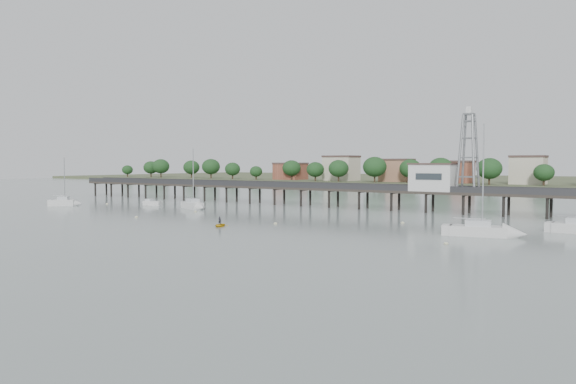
{
  "coord_description": "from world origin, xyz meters",
  "views": [
    {
      "loc": [
        61.58,
        -42.83,
        9.37
      ],
      "look_at": [
        4.1,
        42.0,
        4.0
      ],
      "focal_mm": 35.0,
      "sensor_mm": 36.0,
      "label": 1
    }
  ],
  "objects_px": {
    "pier": "(319,189)",
    "yellow_dinghy": "(220,226)",
    "sailboat_b": "(195,206)",
    "lattice_tower": "(468,153)",
    "white_tender": "(152,203)",
    "sailboat_d": "(491,232)",
    "sailboat_a": "(68,203)"
  },
  "relations": [
    {
      "from": "pier",
      "to": "yellow_dinghy",
      "type": "xyz_separation_m",
      "value": [
        7.24,
        -40.54,
        -3.79
      ]
    },
    {
      "from": "sailboat_b",
      "to": "yellow_dinghy",
      "type": "height_order",
      "value": "sailboat_b"
    },
    {
      "from": "sailboat_b",
      "to": "lattice_tower",
      "type": "bearing_deg",
      "value": 42.99
    },
    {
      "from": "lattice_tower",
      "to": "white_tender",
      "type": "distance_m",
      "value": 66.92
    },
    {
      "from": "sailboat_b",
      "to": "yellow_dinghy",
      "type": "xyz_separation_m",
      "value": [
        24.57,
        -20.71,
        -0.64
      ]
    },
    {
      "from": "pier",
      "to": "white_tender",
      "type": "distance_m",
      "value": 36.9
    },
    {
      "from": "lattice_tower",
      "to": "white_tender",
      "type": "xyz_separation_m",
      "value": [
        -63.61,
        -17.87,
        -10.62
      ]
    },
    {
      "from": "sailboat_d",
      "to": "white_tender",
      "type": "bearing_deg",
      "value": 158.97
    },
    {
      "from": "white_tender",
      "to": "yellow_dinghy",
      "type": "relative_size",
      "value": 1.49
    },
    {
      "from": "lattice_tower",
      "to": "yellow_dinghy",
      "type": "distance_m",
      "value": 48.53
    },
    {
      "from": "sailboat_d",
      "to": "sailboat_b",
      "type": "bearing_deg",
      "value": 158.62
    },
    {
      "from": "sailboat_a",
      "to": "white_tender",
      "type": "xyz_separation_m",
      "value": [
        14.44,
        11.09,
        -0.18
      ]
    },
    {
      "from": "sailboat_a",
      "to": "pier",
      "type": "bearing_deg",
      "value": -4.08
    },
    {
      "from": "yellow_dinghy",
      "to": "lattice_tower",
      "type": "bearing_deg",
      "value": 35.76
    },
    {
      "from": "sailboat_a",
      "to": "sailboat_d",
      "type": "distance_m",
      "value": 89.85
    },
    {
      "from": "sailboat_b",
      "to": "yellow_dinghy",
      "type": "relative_size",
      "value": 4.51
    },
    {
      "from": "sailboat_a",
      "to": "sailboat_b",
      "type": "relative_size",
      "value": 0.85
    },
    {
      "from": "pier",
      "to": "yellow_dinghy",
      "type": "distance_m",
      "value": 41.36
    },
    {
      "from": "sailboat_a",
      "to": "sailboat_b",
      "type": "height_order",
      "value": "sailboat_b"
    },
    {
      "from": "lattice_tower",
      "to": "sailboat_a",
      "type": "xyz_separation_m",
      "value": [
        -78.05,
        -28.96,
        -10.45
      ]
    },
    {
      "from": "lattice_tower",
      "to": "sailboat_a",
      "type": "height_order",
      "value": "lattice_tower"
    },
    {
      "from": "white_tender",
      "to": "pier",
      "type": "bearing_deg",
      "value": 12.79
    },
    {
      "from": "lattice_tower",
      "to": "sailboat_a",
      "type": "distance_m",
      "value": 83.9
    },
    {
      "from": "sailboat_a",
      "to": "lattice_tower",
      "type": "bearing_deg",
      "value": -15.61
    },
    {
      "from": "pier",
      "to": "lattice_tower",
      "type": "bearing_deg",
      "value": 0.0
    },
    {
      "from": "pier",
      "to": "sailboat_b",
      "type": "relative_size",
      "value": 11.63
    },
    {
      "from": "sailboat_a",
      "to": "yellow_dinghy",
      "type": "relative_size",
      "value": 3.84
    },
    {
      "from": "pier",
      "to": "sailboat_b",
      "type": "xyz_separation_m",
      "value": [
        -17.33,
        -19.83,
        -3.15
      ]
    },
    {
      "from": "pier",
      "to": "sailboat_a",
      "type": "height_order",
      "value": "sailboat_a"
    },
    {
      "from": "sailboat_a",
      "to": "white_tender",
      "type": "distance_m",
      "value": 18.21
    },
    {
      "from": "sailboat_d",
      "to": "yellow_dinghy",
      "type": "relative_size",
      "value": 5.32
    },
    {
      "from": "yellow_dinghy",
      "to": "pier",
      "type": "bearing_deg",
      "value": 76.78
    }
  ]
}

